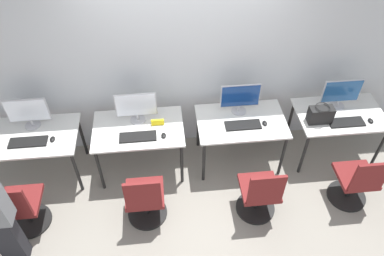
# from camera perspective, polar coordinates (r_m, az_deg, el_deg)

# --- Properties ---
(ground_plane) EXTENTS (20.00, 20.00, 0.00)m
(ground_plane) POSITION_cam_1_polar(r_m,az_deg,el_deg) (4.99, 0.17, -8.40)
(ground_plane) COLOR gray
(wall_back) EXTENTS (12.00, 0.05, 2.80)m
(wall_back) POSITION_cam_1_polar(r_m,az_deg,el_deg) (4.63, -0.90, 10.69)
(wall_back) COLOR #B7BCC1
(wall_back) RESTS_ON ground_plane
(desk_far_left) EXTENTS (1.12, 0.73, 0.74)m
(desk_far_left) POSITION_cam_1_polar(r_m,az_deg,el_deg) (5.00, -23.16, -1.72)
(desk_far_left) COLOR silver
(desk_far_left) RESTS_ON ground_plane
(monitor_far_left) EXTENTS (0.50, 0.19, 0.42)m
(monitor_far_left) POSITION_cam_1_polar(r_m,az_deg,el_deg) (4.93, -23.76, 2.22)
(monitor_far_left) COLOR #B2B2B7
(monitor_far_left) RESTS_ON desk_far_left
(keyboard_far_left) EXTENTS (0.45, 0.17, 0.02)m
(keyboard_far_left) POSITION_cam_1_polar(r_m,az_deg,el_deg) (4.86, -23.70, -1.97)
(keyboard_far_left) COLOR black
(keyboard_far_left) RESTS_ON desk_far_left
(mouse_far_left) EXTENTS (0.06, 0.09, 0.03)m
(mouse_far_left) POSITION_cam_1_polar(r_m,az_deg,el_deg) (4.78, -20.50, -1.59)
(mouse_far_left) COLOR black
(mouse_far_left) RESTS_ON desk_far_left
(office_chair_far_left) EXTENTS (0.48, 0.48, 0.89)m
(office_chair_far_left) POSITION_cam_1_polar(r_m,az_deg,el_deg) (4.75, -24.56, -11.12)
(office_chair_far_left) COLOR black
(office_chair_far_left) RESTS_ON ground_plane
(desk_left) EXTENTS (1.12, 0.73, 0.74)m
(desk_left) POSITION_cam_1_polar(r_m,az_deg,el_deg) (4.73, -8.13, -0.69)
(desk_left) COLOR silver
(desk_left) RESTS_ON ground_plane
(monitor_left) EXTENTS (0.50, 0.19, 0.42)m
(monitor_left) POSITION_cam_1_polar(r_m,az_deg,el_deg) (4.63, -8.51, 3.21)
(monitor_left) COLOR #B2B2B7
(monitor_left) RESTS_ON desk_left
(keyboard_left) EXTENTS (0.45, 0.17, 0.02)m
(keyboard_left) POSITION_cam_1_polar(r_m,az_deg,el_deg) (4.56, -8.24, -1.33)
(keyboard_left) COLOR black
(keyboard_left) RESTS_ON desk_left
(mouse_left) EXTENTS (0.06, 0.09, 0.03)m
(mouse_left) POSITION_cam_1_polar(r_m,az_deg,el_deg) (4.53, -4.35, -1.13)
(mouse_left) COLOR black
(mouse_left) RESTS_ON desk_left
(office_chair_left) EXTENTS (0.48, 0.48, 0.89)m
(office_chair_left) POSITION_cam_1_polar(r_m,az_deg,el_deg) (4.43, -7.14, -10.89)
(office_chair_left) COLOR black
(office_chair_left) RESTS_ON ground_plane
(desk_right) EXTENTS (1.12, 0.73, 0.74)m
(desk_right) POSITION_cam_1_polar(r_m,az_deg,el_deg) (4.82, 7.45, 0.43)
(desk_right) COLOR silver
(desk_right) RESTS_ON ground_plane
(monitor_right) EXTENTS (0.50, 0.19, 0.42)m
(monitor_right) POSITION_cam_1_polar(r_m,az_deg,el_deg) (4.75, 7.36, 4.60)
(monitor_right) COLOR #B2B2B7
(monitor_right) RESTS_ON desk_right
(keyboard_right) EXTENTS (0.45, 0.17, 0.02)m
(keyboard_right) POSITION_cam_1_polar(r_m,az_deg,el_deg) (4.70, 7.77, 0.44)
(keyboard_right) COLOR black
(keyboard_right) RESTS_ON desk_right
(mouse_right) EXTENTS (0.06, 0.09, 0.03)m
(mouse_right) POSITION_cam_1_polar(r_m,az_deg,el_deg) (4.76, 11.03, 0.74)
(mouse_right) COLOR black
(mouse_right) RESTS_ON desk_right
(office_chair_right) EXTENTS (0.48, 0.48, 0.89)m
(office_chair_right) POSITION_cam_1_polar(r_m,az_deg,el_deg) (4.51, 10.27, -10.01)
(office_chair_right) COLOR black
(office_chair_right) RESTS_ON ground_plane
(desk_far_right) EXTENTS (1.12, 0.73, 0.74)m
(desk_far_right) POSITION_cam_1_polar(r_m,az_deg,el_deg) (5.24, 21.50, 1.42)
(desk_far_right) COLOR silver
(desk_far_right) RESTS_ON ground_plane
(monitor_far_right) EXTENTS (0.50, 0.19, 0.42)m
(monitor_far_right) POSITION_cam_1_polar(r_m,az_deg,el_deg) (5.15, 21.81, 4.97)
(monitor_far_right) COLOR #B2B2B7
(monitor_far_right) RESTS_ON desk_far_right
(keyboard_far_right) EXTENTS (0.45, 0.17, 0.02)m
(keyboard_far_right) POSITION_cam_1_polar(r_m,az_deg,el_deg) (5.07, 22.45, 0.81)
(keyboard_far_right) COLOR black
(keyboard_far_right) RESTS_ON desk_far_right
(mouse_far_right) EXTENTS (0.06, 0.09, 0.03)m
(mouse_far_right) POSITION_cam_1_polar(r_m,az_deg,el_deg) (5.21, 25.58, 1.02)
(mouse_far_right) COLOR black
(mouse_far_right) RESTS_ON desk_far_right
(office_chair_far_right) EXTENTS (0.48, 0.48, 0.89)m
(office_chair_far_right) POSITION_cam_1_polar(r_m,az_deg,el_deg) (4.96, 23.74, -7.64)
(office_chair_far_right) COLOR black
(office_chair_far_right) RESTS_ON ground_plane
(handbag) EXTENTS (0.30, 0.18, 0.25)m
(handbag) POSITION_cam_1_polar(r_m,az_deg,el_deg) (4.91, 19.00, 1.96)
(handbag) COLOR black
(handbag) RESTS_ON desk_far_right
(placard_left) EXTENTS (0.16, 0.03, 0.08)m
(placard_left) POSITION_cam_1_polar(r_m,az_deg,el_deg) (4.67, -5.26, 0.87)
(placard_left) COLOR yellow
(placard_left) RESTS_ON desk_left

